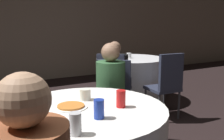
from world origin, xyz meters
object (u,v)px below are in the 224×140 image
at_px(person_green_jacket, 109,100).
at_px(chair_far_south, 167,81).
at_px(pizza_plate_near, 70,106).
at_px(chair_far_southwest, 112,82).
at_px(soda_can_blue, 99,109).
at_px(soda_can_red, 121,99).
at_px(table_far, 130,79).
at_px(person_black_shirt, 116,78).
at_px(chair_near_northeast, 112,96).
at_px(soda_can_silver, 75,124).

bearing_deg(person_green_jacket, chair_far_south, -120.78).
bearing_deg(chair_far_south, pizza_plate_near, -147.56).
xyz_separation_m(chair_far_southwest, person_green_jacket, (-0.45, -0.73, 0.01)).
height_order(chair_far_southwest, soda_can_blue, chair_far_southwest).
distance_m(pizza_plate_near, soda_can_red, 0.36).
bearing_deg(table_far, soda_can_red, -124.97).
bearing_deg(chair_far_southwest, soda_can_blue, -74.46).
xyz_separation_m(person_black_shirt, soda_can_red, (-0.87, -1.57, 0.25)).
distance_m(chair_far_southwest, person_black_shirt, 0.16).
distance_m(chair_far_south, pizza_plate_near, 2.01).
distance_m(chair_near_northeast, soda_can_red, 0.99).
xyz_separation_m(chair_near_northeast, person_green_jacket, (-0.11, -0.13, 0.01)).
relative_size(chair_near_northeast, soda_can_blue, 7.74).
bearing_deg(soda_can_blue, pizza_plate_near, 106.69).
distance_m(person_green_jacket, soda_can_red, 0.83).
height_order(table_far, chair_near_northeast, chair_near_northeast).
xyz_separation_m(chair_far_south, soda_can_red, (-1.43, -1.13, 0.26)).
bearing_deg(chair_near_northeast, chair_far_southwest, -79.84).
relative_size(person_green_jacket, soda_can_silver, 9.40).
bearing_deg(soda_can_red, table_far, 55.03).
height_order(pizza_plate_near, soda_can_red, soda_can_red).
relative_size(chair_far_southwest, pizza_plate_near, 3.97).
relative_size(chair_near_northeast, person_black_shirt, 0.86).
bearing_deg(pizza_plate_near, person_green_jacket, 42.28).
xyz_separation_m(table_far, pizza_plate_near, (-1.81, -1.98, 0.39)).
bearing_deg(pizza_plate_near, soda_can_red, -27.77).
height_order(person_green_jacket, person_black_shirt, person_green_jacket).
bearing_deg(person_black_shirt, soda_can_silver, -78.15).
relative_size(chair_far_south, soda_can_silver, 7.74).
distance_m(table_far, pizza_plate_near, 2.71).
bearing_deg(chair_far_southwest, soda_can_silver, -77.24).
relative_size(table_far, person_green_jacket, 1.04).
distance_m(chair_far_south, soda_can_blue, 2.10).
bearing_deg(soda_can_silver, person_black_shirt, 54.38).
relative_size(chair_near_northeast, pizza_plate_near, 3.97).
height_order(table_far, soda_can_silver, soda_can_silver).
relative_size(person_black_shirt, soda_can_blue, 9.03).
relative_size(chair_near_northeast, chair_far_southwest, 1.00).
relative_size(person_green_jacket, pizza_plate_near, 4.82).
bearing_deg(table_far, pizza_plate_near, -132.53).
xyz_separation_m(chair_near_northeast, person_black_shirt, (0.46, 0.70, 0.02)).
bearing_deg(pizza_plate_near, soda_can_blue, -73.31).
height_order(person_black_shirt, pizza_plate_near, person_black_shirt).
height_order(chair_near_northeast, person_green_jacket, person_green_jacket).
bearing_deg(pizza_plate_near, soda_can_silver, -106.41).
bearing_deg(soda_can_silver, soda_can_blue, 35.01).
height_order(soda_can_red, soda_can_silver, same).
bearing_deg(person_black_shirt, chair_near_northeast, -75.46).
bearing_deg(chair_near_northeast, soda_can_blue, 96.32).
xyz_separation_m(person_green_jacket, soda_can_red, (-0.30, -0.73, 0.25)).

